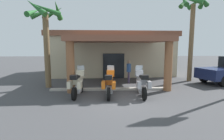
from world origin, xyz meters
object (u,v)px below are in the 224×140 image
palm_tree_roadside (46,25)px  motel_building (111,53)px  motorcycle_orange (110,84)px  motorcycle_silver (142,84)px  pedestrian (129,70)px  palm_tree_near_portico (193,18)px  motorcycle_cream (78,84)px

palm_tree_roadside → motel_building: bearing=52.9°
motorcycle_orange → palm_tree_roadside: palm_tree_roadside is taller
motorcycle_silver → palm_tree_roadside: 7.08m
pedestrian → palm_tree_near_portico: size_ratio=0.25×
pedestrian → palm_tree_near_portico: 6.25m
motorcycle_silver → pedestrian: bearing=4.2°
motorcycle_cream → pedestrian: bearing=-38.2°
motel_building → pedestrian: 5.00m
motorcycle_cream → palm_tree_roadside: (-2.27, 2.30, 3.34)m
motel_building → pedestrian: (1.09, -4.76, -1.10)m
motorcycle_cream → pedestrian: size_ratio=1.32×
motorcycle_orange → motorcycle_silver: size_ratio=1.00×
motorcycle_silver → palm_tree_roadside: size_ratio=0.39×
palm_tree_roadside → palm_tree_near_portico: size_ratio=0.84×
pedestrian → palm_tree_near_portico: palm_tree_near_portico is taller
motorcycle_orange → pedestrian: 3.85m
motorcycle_cream → palm_tree_roadside: bearing=50.2°
motel_building → motorcycle_silver: bearing=-83.0°
pedestrian → motel_building: bearing=107.0°
motorcycle_silver → pedestrian: pedestrian is taller
palm_tree_roadside → motorcycle_silver: bearing=-23.0°
motorcycle_orange → pedestrian: pedestrian is taller
motorcycle_cream → motorcycle_orange: size_ratio=1.00×
motel_building → motorcycle_silver: size_ratio=5.32×
palm_tree_near_portico → pedestrian: bearing=-173.4°
motel_building → motorcycle_cream: bearing=-106.8°
pedestrian → motorcycle_cream: bearing=-129.7°
motorcycle_cream → palm_tree_roadside: 4.64m
motorcycle_cream → motel_building: bearing=-9.4°
motorcycle_silver → palm_tree_near_portico: palm_tree_near_portico is taller
motel_building → palm_tree_roadside: 7.63m
motorcycle_orange → motorcycle_cream: bearing=92.7°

